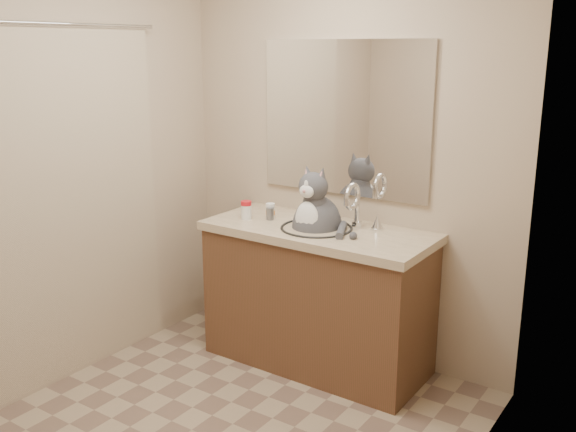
% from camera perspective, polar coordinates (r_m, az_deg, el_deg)
% --- Properties ---
extents(room, '(2.22, 2.52, 2.42)m').
position_cam_1_polar(room, '(2.85, -7.45, 1.36)').
color(room, gray).
rests_on(room, ground).
extents(vanity, '(1.34, 0.59, 1.12)m').
position_cam_1_polar(vanity, '(3.82, 2.63, -6.90)').
color(vanity, brown).
rests_on(vanity, ground).
extents(mirror, '(1.10, 0.02, 0.90)m').
position_cam_1_polar(mirror, '(3.81, 4.98, 8.62)').
color(mirror, white).
rests_on(mirror, room).
extents(shower_curtain, '(0.02, 1.30, 1.93)m').
position_cam_1_polar(shower_curtain, '(3.72, -18.52, 1.19)').
color(shower_curtain, beige).
rests_on(shower_curtain, ground).
extents(cat, '(0.40, 0.33, 0.57)m').
position_cam_1_polar(cat, '(3.70, 2.52, -0.62)').
color(cat, '#48484D').
rests_on(cat, vanity).
extents(pill_bottle_redcap, '(0.07, 0.07, 0.11)m').
position_cam_1_polar(pill_bottle_redcap, '(3.86, -3.73, 0.54)').
color(pill_bottle_redcap, white).
rests_on(pill_bottle_redcap, vanity).
extents(pill_bottle_orange, '(0.06, 0.06, 0.09)m').
position_cam_1_polar(pill_bottle_orange, '(3.87, -1.58, 0.42)').
color(pill_bottle_orange, white).
rests_on(pill_bottle_orange, vanity).
extents(grey_canister, '(0.06, 0.06, 0.07)m').
position_cam_1_polar(grey_canister, '(3.85, -1.61, 0.20)').
color(grey_canister, slate).
rests_on(grey_canister, vanity).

